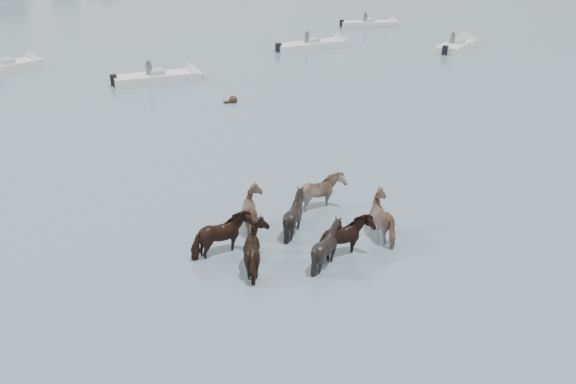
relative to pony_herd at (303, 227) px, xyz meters
name	(u,v)px	position (x,y,z in m)	size (l,w,h in m)	color
ground	(324,257)	(0.20, -0.97, -0.46)	(400.00, 400.00, 0.00)	slate
pony_herd	(303,227)	(0.00, 0.00, 0.00)	(6.33, 4.10, 1.42)	black
swimming_pony	(232,100)	(2.48, 14.41, -0.36)	(0.72, 0.44, 0.44)	black
motorboat_a	(17,65)	(-7.72, 27.13, -0.24)	(4.94, 3.79, 1.92)	silver
motorboat_b	(170,77)	(0.54, 20.24, -0.24)	(5.46, 1.70, 1.92)	silver
motorboat_c	(321,44)	(13.14, 26.43, -0.24)	(6.44, 2.52, 1.92)	silver
motorboat_d	(459,45)	(22.61, 22.33, -0.24)	(5.36, 4.39, 1.92)	silver
motorboat_e	(377,24)	(22.34, 33.80, -0.24)	(5.70, 3.10, 1.92)	silver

